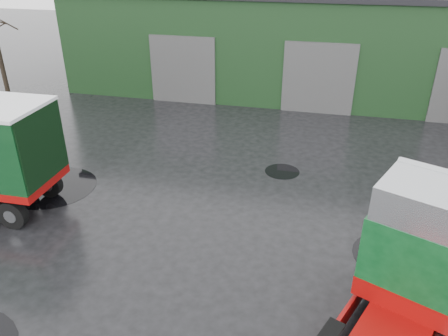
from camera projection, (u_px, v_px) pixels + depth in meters
The scene contains 7 objects.
ground at pixel (227, 255), 13.74m from camera, with size 100.00×100.00×0.00m, color black.
warehouse at pixel (324, 38), 29.18m from camera, with size 32.40×12.40×6.30m.
hero_tractor at pixel (400, 297), 9.28m from camera, with size 2.76×6.51×4.04m, color #0C421C, non-canonical shape.
tree_back_b at pixel (429, 12), 35.88m from camera, with size 4.40×4.40×7.50m, color black, non-canonical shape.
puddle_1 at pixel (395, 257), 13.66m from camera, with size 2.63×2.63×0.01m, color black.
puddle_2 at pixel (53, 187), 17.59m from camera, with size 3.47×3.47×0.01m, color black.
puddle_4 at pixel (282, 171), 18.78m from camera, with size 1.49×1.49×0.01m, color black.
Camera 1 is at (2.50, -10.69, 8.72)m, focal length 35.00 mm.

